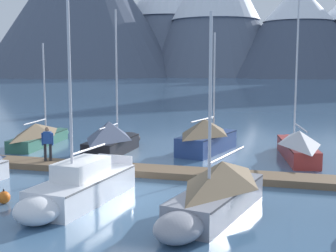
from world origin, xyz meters
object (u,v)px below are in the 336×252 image
object	(u,v)px
sailboat_mid_dock_starboard	(77,187)
sailboat_far_berth	(208,136)
sailboat_end_of_dock	(297,144)
person_on_dock	(48,142)
mooring_buoy_channel_marker	(4,197)
sailboat_mid_dock_port	(113,138)
sailboat_outer_slip	(215,191)
sailboat_nearest_berth	(40,134)

from	to	relation	value
sailboat_mid_dock_starboard	sailboat_far_berth	size ratio (longest dim) A/B	1.30
sailboat_far_berth	sailboat_end_of_dock	world-z (taller)	sailboat_end_of_dock
person_on_dock	mooring_buoy_channel_marker	distance (m)	6.21
sailboat_mid_dock_port	sailboat_outer_slip	world-z (taller)	sailboat_mid_dock_port
sailboat_nearest_berth	sailboat_outer_slip	size ratio (longest dim) A/B	1.02
sailboat_mid_dock_starboard	sailboat_outer_slip	distance (m)	5.02
sailboat_nearest_berth	mooring_buoy_channel_marker	distance (m)	12.50
sailboat_mid_dock_port	mooring_buoy_channel_marker	bearing A→B (deg)	-92.42
sailboat_end_of_dock	person_on_dock	xyz separation A→B (m)	(-12.02, -5.06, 0.48)
sailboat_mid_dock_starboard	sailboat_end_of_dock	bearing A→B (deg)	52.63
person_on_dock	mooring_buoy_channel_marker	world-z (taller)	person_on_dock
sailboat_end_of_dock	sailboat_nearest_berth	bearing A→B (deg)	178.25
sailboat_nearest_berth	sailboat_outer_slip	world-z (taller)	sailboat_outer_slip
person_on_dock	sailboat_outer_slip	bearing A→B (deg)	-30.97
sailboat_nearest_berth	mooring_buoy_channel_marker	xyz separation A→B (m)	(4.89, -11.50, -0.46)
sailboat_nearest_berth	sailboat_far_berth	size ratio (longest dim) A/B	1.00
sailboat_outer_slip	sailboat_mid_dock_port	bearing A→B (deg)	126.57
sailboat_mid_dock_starboard	sailboat_end_of_dock	size ratio (longest dim) A/B	1.01
sailboat_far_berth	person_on_dock	xyz separation A→B (m)	(-7.09, -5.88, 0.33)
sailboat_mid_dock_port	sailboat_end_of_dock	xyz separation A→B (m)	(10.20, 0.74, -0.08)
sailboat_nearest_berth	sailboat_end_of_dock	distance (m)	15.54
mooring_buoy_channel_marker	sailboat_mid_dock_starboard	bearing A→B (deg)	11.94
sailboat_mid_dock_port	person_on_dock	world-z (taller)	sailboat_mid_dock_port
sailboat_nearest_berth	mooring_buoy_channel_marker	bearing A→B (deg)	-66.95
sailboat_mid_dock_port	sailboat_end_of_dock	size ratio (longest dim) A/B	0.92
sailboat_mid_dock_starboard	sailboat_end_of_dock	world-z (taller)	sailboat_mid_dock_starboard
sailboat_end_of_dock	mooring_buoy_channel_marker	distance (m)	15.33
sailboat_far_berth	mooring_buoy_channel_marker	size ratio (longest dim) A/B	12.73
sailboat_far_berth	sailboat_mid_dock_port	bearing A→B (deg)	-163.49
sailboat_far_berth	sailboat_end_of_dock	xyz separation A→B (m)	(4.93, -0.82, -0.15)
sailboat_nearest_berth	sailboat_outer_slip	distance (m)	16.67
sailboat_far_berth	mooring_buoy_channel_marker	xyz separation A→B (m)	(-5.70, -11.84, -0.70)
sailboat_nearest_berth	sailboat_end_of_dock	bearing A→B (deg)	-1.75
sailboat_mid_dock_starboard	sailboat_end_of_dock	distance (m)	13.16
sailboat_far_berth	person_on_dock	distance (m)	9.21
sailboat_mid_dock_port	sailboat_end_of_dock	distance (m)	10.23
person_on_dock	sailboat_end_of_dock	bearing A→B (deg)	22.81
sailboat_mid_dock_starboard	sailboat_far_berth	distance (m)	11.69
sailboat_outer_slip	sailboat_far_berth	bearing A→B (deg)	99.84
sailboat_mid_dock_starboard	sailboat_outer_slip	bearing A→B (deg)	-0.31
sailboat_outer_slip	mooring_buoy_channel_marker	bearing A→B (deg)	-176.02
sailboat_nearest_berth	sailboat_far_berth	xyz separation A→B (m)	(10.60, 0.34, 0.24)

